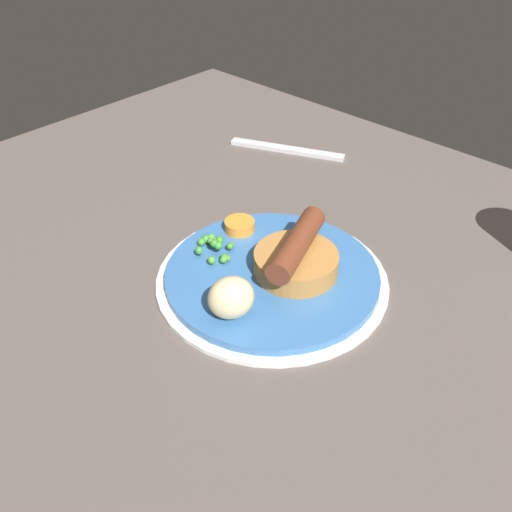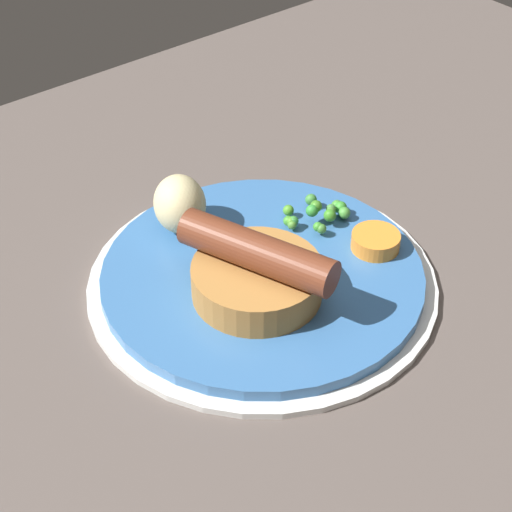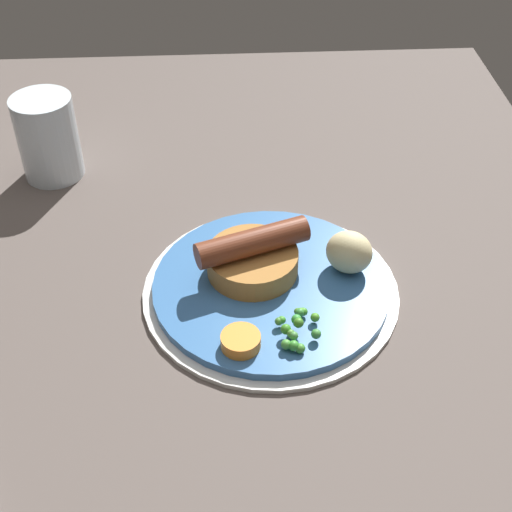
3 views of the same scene
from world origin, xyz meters
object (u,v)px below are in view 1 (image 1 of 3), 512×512
(pea_pile, at_px, (215,247))
(sausage_pudding, at_px, (296,257))
(carrot_slice_0, at_px, (241,224))
(fork, at_px, (287,149))
(potato_chunk_0, at_px, (231,298))
(dinner_plate, at_px, (271,276))

(pea_pile, bearing_deg, sausage_pudding, -158.32)
(pea_pile, distance_m, carrot_slice_0, 0.06)
(carrot_slice_0, bearing_deg, fork, -62.69)
(pea_pile, distance_m, potato_chunk_0, 0.11)
(sausage_pudding, relative_size, carrot_slice_0, 3.19)
(dinner_plate, distance_m, potato_chunk_0, 0.09)
(dinner_plate, bearing_deg, sausage_pudding, -140.83)
(carrot_slice_0, bearing_deg, potato_chunk_0, 130.36)
(pea_pile, xyz_separation_m, carrot_slice_0, (0.01, -0.05, -0.00))
(pea_pile, bearing_deg, dinner_plate, -164.88)
(dinner_plate, bearing_deg, potato_chunk_0, 102.97)
(fork, bearing_deg, sausage_pudding, 108.34)
(carrot_slice_0, xyz_separation_m, fork, (0.11, -0.22, -0.02))
(pea_pile, bearing_deg, carrot_slice_0, -78.53)
(pea_pile, relative_size, fork, 0.30)
(pea_pile, distance_m, fork, 0.30)
(sausage_pudding, height_order, pea_pile, sausage_pudding)
(pea_pile, relative_size, potato_chunk_0, 1.14)
(sausage_pudding, height_order, carrot_slice_0, sausage_pudding)
(pea_pile, xyz_separation_m, potato_chunk_0, (-0.09, 0.06, 0.01))
(dinner_plate, xyz_separation_m, potato_chunk_0, (-0.02, 0.08, 0.03))
(potato_chunk_0, bearing_deg, carrot_slice_0, -49.64)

